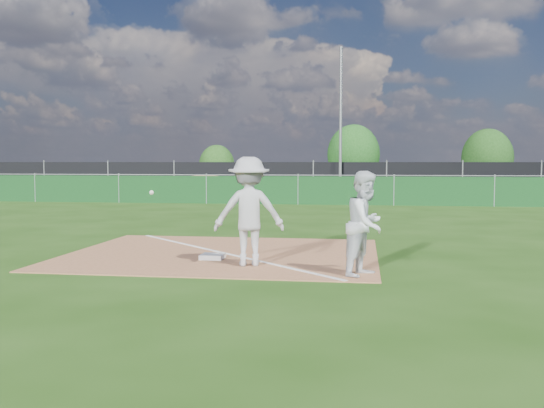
{
  "coord_description": "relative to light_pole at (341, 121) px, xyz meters",
  "views": [
    {
      "loc": [
        2.7,
        -10.56,
        1.82
      ],
      "look_at": [
        0.98,
        1.0,
        1.0
      ],
      "focal_mm": 40.0,
      "sensor_mm": 36.0,
      "label": 1
    }
  ],
  "objects": [
    {
      "name": "play_at_first",
      "position": [
        -0.73,
        -23.0,
        -3.04
      ],
      "size": [
        2.5,
        0.95,
        1.88
      ],
      "color": "silver",
      "rests_on": "infield_dirt"
    },
    {
      "name": "infield_dirt",
      "position": [
        -1.5,
        -21.7,
        -3.99
      ],
      "size": [
        6.0,
        5.0,
        0.02
      ],
      "primitive_type": "cube",
      "color": "#9B613E",
      "rests_on": "ground"
    },
    {
      "name": "runner",
      "position": [
        1.27,
        -23.6,
        -3.16
      ],
      "size": [
        0.94,
        1.01,
        1.67
      ],
      "primitive_type": "imported",
      "rotation": [
        0.0,
        0.0,
        1.09
      ],
      "color": "silver",
      "rests_on": "ground"
    },
    {
      "name": "parking_lot",
      "position": [
        -1.5,
        5.3,
        -4.0
      ],
      "size": [
        46.0,
        9.0,
        0.01
      ],
      "primitive_type": "cube",
      "color": "black",
      "rests_on": "ground"
    },
    {
      "name": "car_right",
      "position": [
        5.39,
        4.36,
        -3.39
      ],
      "size": [
        4.47,
        3.25,
        1.2
      ],
      "primitive_type": "imported",
      "rotation": [
        0.0,
        0.0,
        2.0
      ],
      "color": "black",
      "rests_on": "parking_lot"
    },
    {
      "name": "car_mid",
      "position": [
        -1.06,
        4.32,
        -3.3
      ],
      "size": [
        4.46,
        2.69,
        1.39
      ],
      "primitive_type": "imported",
      "rotation": [
        0.0,
        0.0,
        1.88
      ],
      "color": "black",
      "rests_on": "parking_lot"
    },
    {
      "name": "ground",
      "position": [
        -1.5,
        -12.7,
        -4.0
      ],
      "size": [
        90.0,
        90.0,
        0.0
      ],
      "primitive_type": "plane",
      "color": "#1E430E",
      "rests_on": "ground"
    },
    {
      "name": "black_fence",
      "position": [
        -1.5,
        0.3,
        -3.1
      ],
      "size": [
        46.0,
        0.04,
        1.8
      ],
      "primitive_type": "cube",
      "color": "black",
      "rests_on": "ground"
    },
    {
      "name": "car_left",
      "position": [
        -5.53,
        4.86,
        -3.26
      ],
      "size": [
        4.51,
        2.35,
        1.47
      ],
      "primitive_type": "imported",
      "rotation": [
        0.0,
        0.0,
        1.72
      ],
      "color": "#B3B6BC",
      "rests_on": "parking_lot"
    },
    {
      "name": "foul_line",
      "position": [
        -1.5,
        -21.7,
        -3.98
      ],
      "size": [
        5.01,
        5.01,
        0.01
      ],
      "primitive_type": "cube",
      "rotation": [
        0.0,
        0.0,
        0.79
      ],
      "color": "white",
      "rests_on": "infield_dirt"
    },
    {
      "name": "dirt_mound",
      "position": [
        -6.5,
        -4.2,
        -3.42
      ],
      "size": [
        3.38,
        2.6,
        1.17
      ],
      "primitive_type": "ellipsoid",
      "color": "#9E764C",
      "rests_on": "ground"
    },
    {
      "name": "tree_left",
      "position": [
        -9.2,
        9.35,
        -2.44
      ],
      "size": [
        2.55,
        2.55,
        3.03
      ],
      "color": "#382316",
      "rests_on": "ground"
    },
    {
      "name": "first_base",
      "position": [
        -1.53,
        -22.41,
        -3.94
      ],
      "size": [
        0.42,
        0.42,
        0.09
      ],
      "primitive_type": "cube",
      "rotation": [
        0.0,
        0.0,
        -0.01
      ],
      "color": "silver",
      "rests_on": "infield_dirt"
    },
    {
      "name": "tree_right",
      "position": [
        9.67,
        10.11,
        -1.9
      ],
      "size": [
        3.45,
        3.45,
        4.09
      ],
      "color": "#382316",
      "rests_on": "ground"
    },
    {
      "name": "light_pole",
      "position": [
        0.0,
        0.0,
        0.0
      ],
      "size": [
        0.16,
        0.16,
        8.0
      ],
      "primitive_type": "cylinder",
      "color": "slate",
      "rests_on": "ground"
    },
    {
      "name": "tree_mid",
      "position": [
        0.53,
        12.04,
        -1.65
      ],
      "size": [
        3.85,
        3.85,
        4.57
      ],
      "color": "#382316",
      "rests_on": "ground"
    },
    {
      "name": "green_fence",
      "position": [
        -1.5,
        -7.7,
        -3.4
      ],
      "size": [
        44.0,
        0.05,
        1.2
      ],
      "primitive_type": "cube",
      "color": "#103B17",
      "rests_on": "ground"
    }
  ]
}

